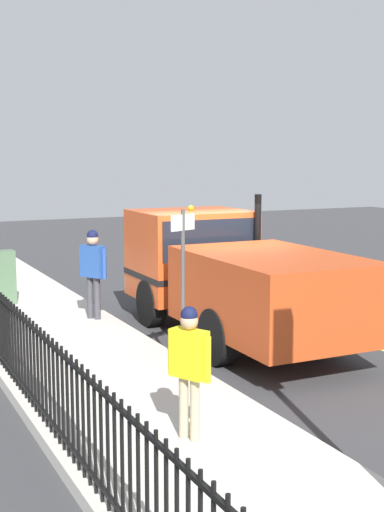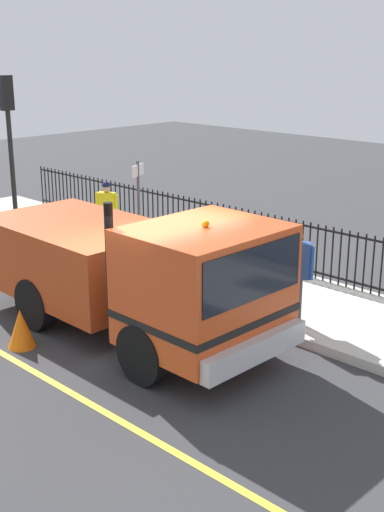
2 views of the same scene
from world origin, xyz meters
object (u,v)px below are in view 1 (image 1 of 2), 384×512
Objects in this scene: worker_standing at (93,265)px; street_sign at (183,272)px; traffic_cone at (332,322)px; pedestrian_distant at (189,359)px; work_truck at (225,270)px.

street_sign reaches higher than worker_standing.
traffic_cone is 4.00m from street_sign.
street_sign is (-1.07, -2.43, 0.58)m from pedestrian_distant.
street_sign is at bearing -130.64° from work_truck.
pedestrian_distant is (0.93, 6.37, -0.14)m from worker_standing.
pedestrian_distant is 5.87m from traffic_cone.
street_sign is at bearing 128.61° from pedestrian_distant.
worker_standing is 4.86m from traffic_cone.
street_sign is at bearing -30.22° from worker_standing.
traffic_cone is (-1.65, 1.22, -0.95)m from work_truck.
pedestrian_distant is at bearing -40.62° from worker_standing.
work_truck is 3.00m from street_sign.
pedestrian_distant is (3.03, 4.66, -0.14)m from work_truck.
street_sign reaches higher than pedestrian_distant.
street_sign reaches higher than traffic_cone.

